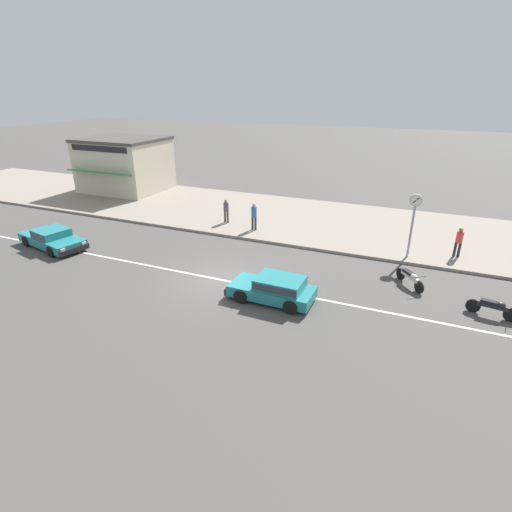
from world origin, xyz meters
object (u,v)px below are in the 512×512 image
Objects in this scene: motorcycle_0 at (493,307)px; motorcycle_1 at (410,278)px; street_clock at (414,211)px; shopfront_corner_warung at (125,164)px; sedan_teal_1 at (52,238)px; hatchback_teal_0 at (275,288)px; pedestrian_by_shop at (254,214)px; pedestrian_mid_kerb at (459,240)px; pedestrian_near_clock at (226,209)px.

motorcycle_1 is (-3.20, 1.53, 0.00)m from motorcycle_0.
shopfront_corner_warung is at bearing 165.19° from street_clock.
hatchback_teal_0 is at bearing -3.59° from sedan_teal_1.
shopfront_corner_warung reaches higher than street_clock.
motorcycle_0 and motorcycle_1 have the same top height.
motorcycle_1 is 10.37m from pedestrian_by_shop.
motorcycle_1 is at bearing 34.80° from hatchback_teal_0.
pedestrian_by_shop reaches higher than motorcycle_0.
sedan_teal_1 is 2.91× the size of pedestrian_mid_kerb.
pedestrian_mid_kerb is at bearing -1.55° from pedestrian_near_clock.
hatchback_teal_0 is 10.82m from pedestrian_mid_kerb.
pedestrian_by_shop is (-9.53, 4.02, 0.73)m from motorcycle_1.
shopfront_corner_warung reaches higher than sedan_teal_1.
pedestrian_mid_kerb reaches higher than hatchback_teal_0.
pedestrian_by_shop is (-11.60, -0.24, 0.07)m from pedestrian_mid_kerb.
shopfront_corner_warung reaches higher than pedestrian_mid_kerb.
sedan_teal_1 is 2.49× the size of motorcycle_0.
pedestrian_by_shop reaches higher than motorcycle_1.
shopfront_corner_warung reaches higher than pedestrian_by_shop.
shopfront_corner_warung reaches higher than motorcycle_0.
motorcycle_0 is 3.54m from motorcycle_1.
street_clock is (-0.32, 3.24, 2.22)m from motorcycle_1.
pedestrian_by_shop is (9.61, 6.82, 0.62)m from sedan_teal_1.
pedestrian_by_shop is 15.43m from shopfront_corner_warung.
street_clock reaches higher than hatchback_teal_0.
motorcycle_1 is 3.94m from street_clock.
street_clock is 0.52× the size of shopfront_corner_warung.
street_clock is at bearing 95.57° from motorcycle_1.
hatchback_teal_0 reaches higher than motorcycle_0.
hatchback_teal_0 reaches higher than sedan_teal_1.
pedestrian_near_clock reaches higher than motorcycle_1.
sedan_teal_1 is 19.34m from motorcycle_1.
motorcycle_1 is at bearing -84.43° from street_clock.
pedestrian_near_clock is 2.34m from pedestrian_by_shop.
pedestrian_by_shop is (-9.21, 0.78, -1.49)m from street_clock.
pedestrian_mid_kerb is at bearing 64.08° from motorcycle_1.
motorcycle_1 is 4.79m from pedestrian_mid_kerb.
pedestrian_mid_kerb is at bearing 101.02° from motorcycle_0.
motorcycle_0 is 1.17× the size of pedestrian_mid_kerb.
shopfront_corner_warung is (-23.60, 6.24, -0.30)m from street_clock.
motorcycle_1 is 25.80m from shopfront_corner_warung.
pedestrian_by_shop is (-12.73, 5.55, 0.73)m from motorcycle_0.
motorcycle_0 is at bearing -78.98° from pedestrian_mid_kerb.
pedestrian_by_shop is at bearing -20.77° from shopfront_corner_warung.
sedan_teal_1 is 19.88m from street_clock.
pedestrian_near_clock is at bearing 157.65° from motorcycle_0.
pedestrian_by_shop is at bearing 156.44° from motorcycle_0.
motorcycle_0 is 5.93m from pedestrian_mid_kerb.
pedestrian_by_shop reaches higher than hatchback_teal_0.
hatchback_teal_0 is 22.88m from shopfront_corner_warung.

